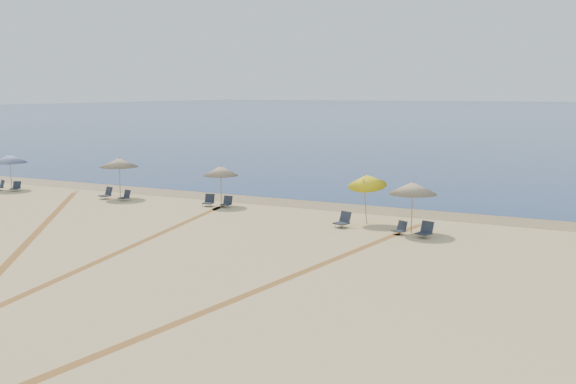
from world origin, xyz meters
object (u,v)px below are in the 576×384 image
Objects in this scene: chair_4 at (209,201)px; chair_5 at (227,202)px; umbrella_0 at (10,159)px; chair_0 at (0,186)px; umbrella_1 at (119,162)px; chair_7 at (400,228)px; chair_8 at (425,230)px; umbrella_2 at (221,171)px; chair_3 at (125,196)px; umbrella_4 at (413,188)px; chair_6 at (343,220)px; umbrella_3 at (367,180)px; chair_1 at (16,187)px; chair_2 at (107,194)px.

chair_5 is at bearing -7.06° from chair_4.
chair_0 is (-0.36, -0.60, -1.75)m from umbrella_0.
umbrella_1 is (8.82, 0.43, 0.13)m from umbrella_0.
chair_5 is at bearing -169.31° from chair_7.
chair_5 is 0.78× the size of chair_8.
umbrella_2 is 11.78m from chair_7.
chair_7 is (17.32, -1.76, -0.01)m from chair_3.
chair_4 is at bearing -0.31° from umbrella_1.
umbrella_4 is at bearing -13.72° from chair_5.
chair_8 is at bearing 16.39° from chair_7.
chair_3 is 0.95× the size of chair_4.
chair_6 is (15.36, -2.11, -1.84)m from umbrella_1.
umbrella_3 is 24.07m from chair_1.
umbrella_1 is at bearing 65.79° from chair_2.
chair_6 is 2.92m from chair_7.
chair_0 is at bearing 169.39° from chair_1.
chair_5 is (15.50, 0.89, 0.00)m from chair_1.
umbrella_3 is 3.36m from chair_7.
chair_8 reaches higher than chair_2.
umbrella_3 is 3.52× the size of chair_4.
umbrella_3 is at bearing -19.52° from chair_1.
chair_4 is at bearing 171.47° from umbrella_4.
umbrella_2 is at bearing 3.39° from umbrella_1.
umbrella_0 is 2.97× the size of chair_0.
chair_6 is (14.41, -1.44, 0.05)m from chair_3.
chair_5 is (6.61, 0.72, 0.00)m from chair_3.
umbrella_3 reaches higher than chair_1.
umbrella_2 is at bearing 27.79° from chair_4.
chair_5 is at bearing 170.16° from umbrella_4.
chair_4 reaches higher than chair_5.
umbrella_4 reaches higher than umbrella_2.
chair_6 is at bearing -170.00° from chair_8.
chair_0 is at bearing -179.31° from umbrella_3.
umbrella_4 is at bearing 80.81° from chair_7.
umbrella_1 reaches higher than chair_3.
chair_2 is at bearing -129.62° from umbrella_1.
umbrella_4 reaches higher than chair_1.
umbrella_4 is 26.65m from chair_1.
umbrella_2 reaches higher than chair_4.
chair_7 is at bearing -7.57° from umbrella_1.
chair_4 is at bearing -167.68° from chair_7.
chair_6 is 1.19× the size of chair_7.
umbrella_0 is at bearing -167.76° from chair_8.
chair_6 reaches higher than chair_8.
chair_0 is 0.92× the size of chair_6.
chair_7 is at bearing 9.92° from chair_2.
umbrella_2 is 2.91× the size of chair_0.
umbrella_3 is at bearing -15.61° from chair_4.
chair_2 is (8.66, 0.41, 0.02)m from chair_0.
chair_5 is 10.99m from chair_7.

